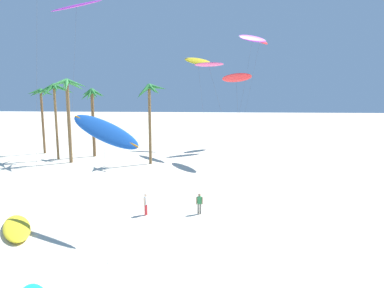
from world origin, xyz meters
TOP-DOWN VIEW (x-y plane):
  - palm_tree_0 at (-21.06, 46.79)m, footprint 3.80×3.71m
  - palm_tree_1 at (-12.75, 45.02)m, footprint 3.78×3.33m
  - palm_tree_2 at (-14.31, 40.59)m, footprint 5.09×4.52m
  - palm_tree_3 at (-16.92, 42.50)m, footprint 5.16×4.71m
  - palm_tree_4 at (-3.88, 40.70)m, footprint 4.04×3.87m
  - flying_kite_0 at (9.74, 52.82)m, footprint 5.72×7.51m
  - flying_kite_1 at (3.14, 48.56)m, footprint 6.27×8.28m
  - flying_kite_3 at (11.29, 56.68)m, footprint 5.31×4.42m
  - flying_kite_4 at (-13.94, 43.98)m, footprint 6.89×10.62m
  - flying_kite_6 at (6.82, 42.86)m, footprint 4.30×10.19m
  - flying_kite_7 at (1.28, 54.49)m, footprint 4.81×10.49m
  - flying_kite_8 at (-3.07, 21.17)m, footprint 6.36×7.99m
  - grounded_kite_3 at (-8.56, 19.32)m, footprint 4.22×5.10m
  - person_near_right at (3.24, 23.32)m, footprint 0.50×0.25m
  - person_mid_field at (-0.70, 22.82)m, footprint 0.28×0.49m

SIDE VIEW (x-z plane):
  - grounded_kite_3 at x=-8.56m, z-range 0.00..0.44m
  - person_near_right at x=3.24m, z-range 0.08..1.66m
  - person_mid_field at x=-0.70m, z-range 0.08..1.71m
  - flying_kite_8 at x=-3.07m, z-range 2.53..10.40m
  - palm_tree_1 at x=-12.75m, z-range 2.82..12.36m
  - palm_tree_0 at x=-21.06m, z-range 3.16..12.70m
  - palm_tree_4 at x=-3.88m, z-range 3.32..13.37m
  - palm_tree_2 at x=-14.31m, z-range 3.29..13.98m
  - palm_tree_3 at x=-16.92m, z-range 3.63..13.79m
  - flying_kite_6 at x=6.82m, z-range 5.03..16.57m
  - flying_kite_1 at x=3.14m, z-range 6.20..19.60m
  - flying_kite_7 at x=1.28m, z-range 6.41..21.37m
  - flying_kite_0 at x=9.74m, z-range 8.16..25.92m
  - flying_kite_3 at x=11.29m, z-range 8.23..26.40m
  - flying_kite_4 at x=-13.94m, z-range 9.46..30.74m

